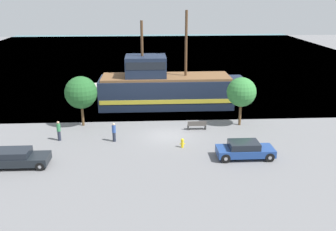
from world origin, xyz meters
TOP-DOWN VIEW (x-y plane):
  - ground_plane at (0.00, 0.00)m, footprint 160.00×160.00m
  - water_surface at (0.00, 44.00)m, footprint 80.00×80.00m
  - pirate_ship at (0.22, 9.11)m, footprint 15.62×4.59m
  - moored_boat_dockside at (-5.42, 16.55)m, footprint 6.51×2.31m
  - parked_car_curb_front at (5.58, -4.96)m, footprint 4.28×1.83m
  - parked_car_curb_mid at (-11.32, -5.46)m, footprint 4.82×1.86m
  - fire_hydrant at (1.07, -2.68)m, footprint 0.42×0.25m
  - bench_promenade_east at (2.77, 1.36)m, footprint 1.71×0.45m
  - pedestrian_walking_near at (-9.20, -0.59)m, footprint 0.32×0.32m
  - pedestrian_walking_far at (-4.54, -1.07)m, footprint 0.32×0.32m
  - tree_row_east at (-7.78, 3.12)m, footprint 2.98×2.98m
  - tree_row_mideast at (7.00, 2.44)m, footprint 2.72×2.72m

SIDE VIEW (x-z plane):
  - ground_plane at x=0.00m, z-range 0.00..0.00m
  - water_surface at x=0.00m, z-range 0.00..0.00m
  - fire_hydrant at x=1.07m, z-range 0.03..0.79m
  - bench_promenade_east at x=2.77m, z-range 0.01..0.86m
  - moored_boat_dockside at x=-5.42m, z-range -0.18..1.23m
  - parked_car_curb_mid at x=-11.32m, z-range 0.01..1.28m
  - parked_car_curb_front at x=5.58m, z-range 0.01..1.32m
  - pedestrian_walking_far at x=-4.54m, z-range 0.01..1.64m
  - pedestrian_walking_near at x=-9.20m, z-range 0.01..1.73m
  - pirate_ship at x=0.22m, z-range -3.04..7.21m
  - tree_row_east at x=-7.78m, z-range 0.85..5.55m
  - tree_row_mideast at x=7.00m, z-range 0.91..5.49m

